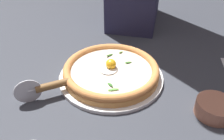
{
  "coord_description": "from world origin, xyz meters",
  "views": [
    {
      "loc": [
        -0.58,
        0.04,
        0.46
      ],
      "look_at": [
        0.04,
        -0.0,
        0.03
      ],
      "focal_mm": 38.03,
      "sensor_mm": 36.0,
      "label": 1
    }
  ],
  "objects": [
    {
      "name": "pizza",
      "position": [
        0.04,
        -0.0,
        0.03
      ],
      "size": [
        0.3,
        0.3,
        0.06
      ],
      "color": "#D7914A",
      "rests_on": "pizza_plate"
    },
    {
      "name": "pizza_plate",
      "position": [
        0.04,
        -0.0,
        0.01
      ],
      "size": [
        0.33,
        0.33,
        0.01
      ],
      "primitive_type": "cylinder",
      "color": "white",
      "rests_on": "ground"
    },
    {
      "name": "pizza_cutter",
      "position": [
        -0.04,
        0.19,
        0.04
      ],
      "size": [
        0.06,
        0.15,
        0.08
      ],
      "color": "silver",
      "rests_on": "ground"
    },
    {
      "name": "ground_plane",
      "position": [
        0.0,
        0.0,
        -0.01
      ],
      "size": [
        2.4,
        2.4,
        0.03
      ],
      "primitive_type": "cube",
      "color": "#34373F",
      "rests_on": "ground"
    },
    {
      "name": "side_bowl",
      "position": [
        -0.14,
        -0.27,
        0.02
      ],
      "size": [
        0.1,
        0.1,
        0.04
      ],
      "primitive_type": "cylinder",
      "color": "#B87559",
      "rests_on": "ground"
    }
  ]
}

